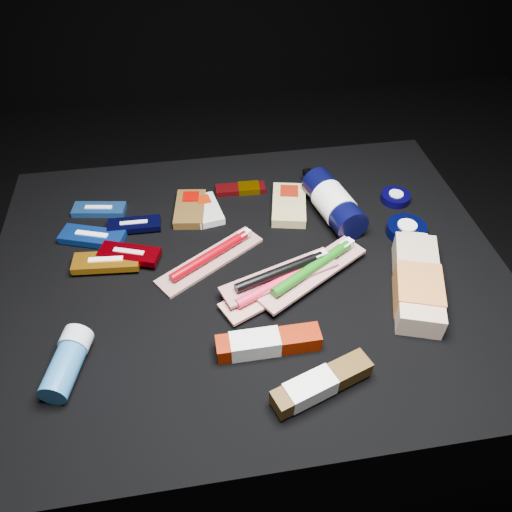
{
  "coord_description": "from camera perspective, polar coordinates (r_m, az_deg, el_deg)",
  "views": [
    {
      "loc": [
        -0.09,
        -0.66,
        1.08
      ],
      "look_at": [
        0.01,
        0.01,
        0.42
      ],
      "focal_mm": 35.0,
      "sensor_mm": 36.0,
      "label": 1
    }
  ],
  "objects": [
    {
      "name": "ground",
      "position": [
        1.27,
        -0.62,
        -14.06
      ],
      "size": [
        3.0,
        3.0,
        0.0
      ],
      "primitive_type": "plane",
      "color": "black",
      "rests_on": "ground"
    },
    {
      "name": "cloth_table",
      "position": [
        1.11,
        -0.69,
        -8.63
      ],
      "size": [
        0.98,
        0.78,
        0.4
      ],
      "primitive_type": "cube",
      "color": "black",
      "rests_on": "ground"
    },
    {
      "name": "luna_bar_0",
      "position": [
        1.13,
        -17.49,
        5.09
      ],
      "size": [
        0.12,
        0.06,
        0.01
      ],
      "rotation": [
        0.0,
        0.0,
        -0.16
      ],
      "color": "blue",
      "rests_on": "cloth_table"
    },
    {
      "name": "luna_bar_1",
      "position": [
        1.06,
        -18.19,
        2.09
      ],
      "size": [
        0.14,
        0.09,
        0.02
      ],
      "rotation": [
        0.0,
        0.0,
        -0.33
      ],
      "color": "#123FAD",
      "rests_on": "cloth_table"
    },
    {
      "name": "luna_bar_2",
      "position": [
        1.06,
        -13.74,
        3.49
      ],
      "size": [
        0.11,
        0.04,
        0.01
      ],
      "rotation": [
        0.0,
        0.0,
        -0.02
      ],
      "color": "black",
      "rests_on": "cloth_table"
    },
    {
      "name": "luna_bar_3",
      "position": [
        0.99,
        -16.72,
        -0.66
      ],
      "size": [
        0.13,
        0.06,
        0.02
      ],
      "rotation": [
        0.0,
        0.0,
        -0.08
      ],
      "color": "#C07211",
      "rests_on": "cloth_table"
    },
    {
      "name": "luna_bar_4",
      "position": [
        0.99,
        -14.28,
        0.23
      ],
      "size": [
        0.12,
        0.08,
        0.02
      ],
      "rotation": [
        0.0,
        0.0,
        -0.34
      ],
      "color": "#6B0006",
      "rests_on": "cloth_table"
    },
    {
      "name": "clif_bar_0",
      "position": [
        1.08,
        -7.52,
        5.52
      ],
      "size": [
        0.08,
        0.12,
        0.02
      ],
      "rotation": [
        0.0,
        0.0,
        -0.14
      ],
      "color": "#4A3213",
      "rests_on": "cloth_table"
    },
    {
      "name": "clif_bar_1",
      "position": [
        1.08,
        -5.72,
        5.4
      ],
      "size": [
        0.07,
        0.11,
        0.02
      ],
      "rotation": [
        0.0,
        0.0,
        0.18
      ],
      "color": "#B7B6AF",
      "rests_on": "cloth_table"
    },
    {
      "name": "clif_bar_2",
      "position": [
        1.09,
        3.79,
        6.05
      ],
      "size": [
        0.1,
        0.14,
        0.02
      ],
      "rotation": [
        0.0,
        0.0,
        -0.21
      ],
      "color": "tan",
      "rests_on": "cloth_table"
    },
    {
      "name": "power_bar",
      "position": [
        1.13,
        -1.47,
        7.71
      ],
      "size": [
        0.11,
        0.04,
        0.01
      ],
      "rotation": [
        0.0,
        0.0,
        -0.04
      ],
      "color": "maroon",
      "rests_on": "cloth_table"
    },
    {
      "name": "lotion_bottle",
      "position": [
        1.06,
        8.84,
        6.02
      ],
      "size": [
        0.1,
        0.22,
        0.07
      ],
      "rotation": [
        0.0,
        0.0,
        0.21
      ],
      "color": "black",
      "rests_on": "cloth_table"
    },
    {
      "name": "cream_tin_upper",
      "position": [
        1.15,
        15.65,
        6.48
      ],
      "size": [
        0.06,
        0.06,
        0.02
      ],
      "rotation": [
        0.0,
        0.0,
        0.28
      ],
      "color": "black",
      "rests_on": "cloth_table"
    },
    {
      "name": "cream_tin_lower",
      "position": [
        1.06,
        16.8,
        2.91
      ],
      "size": [
        0.08,
        0.08,
        0.02
      ],
      "rotation": [
        0.0,
        0.0,
        0.0
      ],
      "color": "black",
      "rests_on": "cloth_table"
    },
    {
      "name": "bodywash_bottle",
      "position": [
        0.94,
        17.94,
        -3.02
      ],
      "size": [
        0.14,
        0.24,
        0.05
      ],
      "rotation": [
        0.0,
        0.0,
        -0.32
      ],
      "color": "tan",
      "rests_on": "cloth_table"
    },
    {
      "name": "deodorant_stick",
      "position": [
        0.85,
        -20.79,
        -11.26
      ],
      "size": [
        0.08,
        0.12,
        0.05
      ],
      "rotation": [
        0.0,
        0.0,
        -0.26
      ],
      "color": "#23598C",
      "rests_on": "cloth_table"
    },
    {
      "name": "toothbrush_pack_0",
      "position": [
        0.96,
        -5.11,
        -0.16
      ],
      "size": [
        0.22,
        0.17,
        0.03
      ],
      "rotation": [
        0.0,
        0.0,
        0.58
      ],
      "color": "#AFA7A3",
      "rests_on": "cloth_table"
    },
    {
      "name": "toothbrush_pack_1",
      "position": [
        0.9,
        2.95,
        -3.23
      ],
      "size": [
        0.23,
        0.15,
        0.03
      ],
      "rotation": [
        0.0,
        0.0,
        0.44
      ],
      "color": "silver",
      "rests_on": "cloth_table"
    },
    {
      "name": "toothbrush_pack_2",
      "position": [
        0.92,
        6.56,
        -1.58
      ],
      "size": [
        0.23,
        0.17,
        0.03
      ],
      "rotation": [
        0.0,
        0.0,
        0.55
      ],
      "color": "silver",
      "rests_on": "cloth_table"
    },
    {
      "name": "toothbrush_pack_3",
      "position": [
        0.9,
        2.91,
        -2.03
      ],
      "size": [
        0.23,
        0.12,
        0.02
      ],
      "rotation": [
        0.0,
        0.0,
        0.33
      ],
      "color": "#AEA7A2",
      "rests_on": "cloth_table"
    },
    {
      "name": "toothpaste_carton_red",
      "position": [
        0.82,
        0.89,
        -9.94
      ],
      "size": [
        0.17,
        0.04,
        0.03
      ],
      "rotation": [
        0.0,
        0.0,
        0.01
      ],
      "color": "#711300",
      "rests_on": "cloth_table"
    },
    {
      "name": "toothpaste_carton_green",
      "position": [
        0.78,
        7.08,
        -14.43
      ],
      "size": [
        0.17,
        0.09,
        0.03
      ],
      "rotation": [
        0.0,
        0.0,
        0.33
      ],
      "color": "#3E290C",
      "rests_on": "cloth_table"
    }
  ]
}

